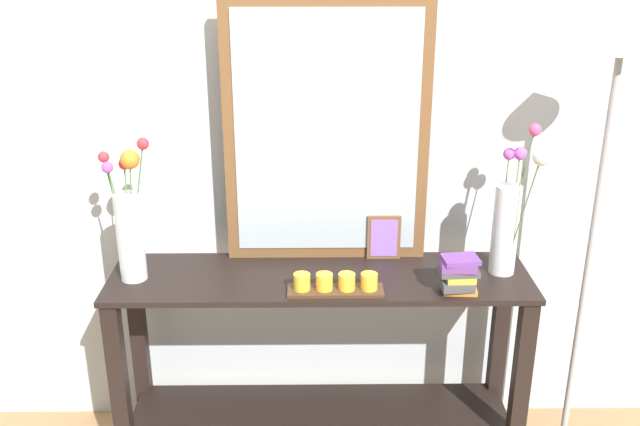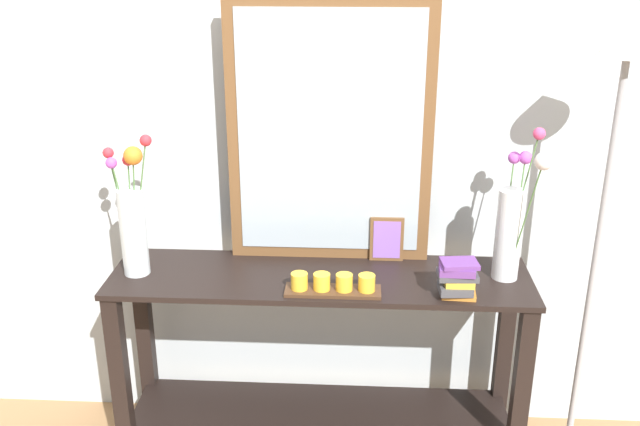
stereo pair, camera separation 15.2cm
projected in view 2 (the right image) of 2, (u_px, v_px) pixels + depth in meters
The scene contains 9 objects.
wall_back at pixel (325, 90), 2.57m from camera, with size 6.40×0.08×2.70m, color #B2BCC1.
console_table at pixel (320, 350), 2.60m from camera, with size 1.46×0.38×0.76m.
mirror_leaning at pixel (330, 134), 2.47m from camera, with size 0.71×0.03×0.93m.
tall_vase_left at pixel (133, 220), 2.44m from camera, with size 0.18×0.09×0.50m.
vase_right at pixel (512, 224), 2.40m from camera, with size 0.13×0.23×0.53m.
candle_tray at pixel (333, 285), 2.36m from camera, with size 0.32×0.09×0.07m.
picture_frame_small at pixel (387, 239), 2.57m from camera, with size 0.12×0.01×0.17m.
book_stack at pixel (457, 279), 2.32m from camera, with size 0.13×0.10×0.12m.
floor_lamp at pixel (606, 192), 2.28m from camera, with size 0.24×0.24×1.63m.
Camera 2 is at (0.13, -2.24, 1.87)m, focal length 40.19 mm.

